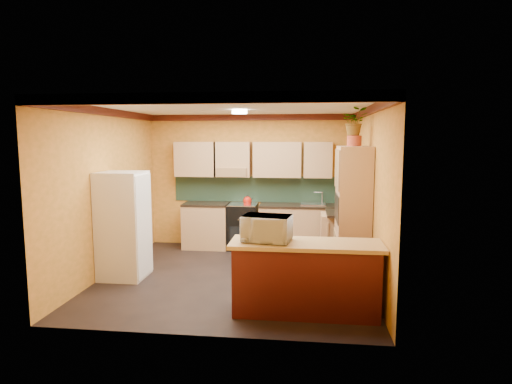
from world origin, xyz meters
The scene contains 15 objects.
room_shell centered at (0.02, 0.28, 2.09)m, with size 4.24×4.24×2.72m.
base_cabinets_back centered at (0.49, 1.80, 0.44)m, with size 3.65×0.60×0.88m, color tan.
countertop_back centered at (0.49, 1.80, 0.90)m, with size 3.65×0.62×0.04m, color black.
stove centered at (-0.13, 1.80, 0.46)m, with size 0.58×0.58×0.91m, color black.
kettle centered at (-0.03, 1.75, 1.00)m, with size 0.17×0.17×0.18m, color #B3190B, non-canonical shape.
sink centered at (1.27, 1.80, 0.94)m, with size 0.48×0.40×0.03m, color silver.
base_cabinets_right centered at (1.80, 1.02, 0.44)m, with size 0.60×0.80×0.88m, color tan.
countertop_right centered at (1.80, 1.02, 0.90)m, with size 0.62×0.80×0.04m, color black.
fridge centered at (-1.75, -0.22, 0.85)m, with size 0.68×0.66×1.70m, color white.
pantry centered at (1.85, 0.09, 1.05)m, with size 0.48×0.90×2.10m, color tan.
fern_pot centered at (1.85, 0.14, 2.18)m, with size 0.22×0.22×0.16m, color #A64028.
fern centered at (1.85, 0.14, 2.47)m, with size 0.38×0.33×0.42m, color tan.
breakfast_bar centered at (1.14, -1.33, 0.44)m, with size 1.80×0.55×0.88m, color #551713.
bar_top centered at (1.14, -1.33, 0.91)m, with size 1.90×0.65×0.05m, color tan.
microwave centered at (0.64, -1.33, 1.09)m, with size 0.59×0.40×0.33m, color white.
Camera 1 is at (1.13, -6.59, 2.21)m, focal length 30.00 mm.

